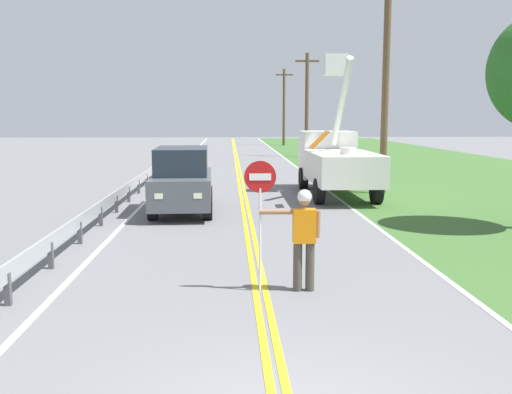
{
  "coord_description": "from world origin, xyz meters",
  "views": [
    {
      "loc": [
        -0.55,
        -5.12,
        3.09
      ],
      "look_at": [
        0.09,
        8.16,
        1.2
      ],
      "focal_mm": 39.86,
      "sensor_mm": 36.0,
      "label": 1
    }
  ],
  "objects_px": {
    "utility_bucket_truck": "(335,159)",
    "utility_pole_near": "(386,81)",
    "flagger_worker": "(304,233)",
    "utility_pole_mid": "(307,103)",
    "stop_sign_paddle": "(260,196)",
    "utility_pole_far": "(284,106)",
    "oncoming_suv_nearest": "(182,180)"
  },
  "relations": [
    {
      "from": "utility_pole_near",
      "to": "utility_pole_mid",
      "type": "height_order",
      "value": "utility_pole_near"
    },
    {
      "from": "stop_sign_paddle",
      "to": "utility_bucket_truck",
      "type": "distance_m",
      "value": 13.08
    },
    {
      "from": "utility_pole_mid",
      "to": "stop_sign_paddle",
      "type": "bearing_deg",
      "value": -99.12
    },
    {
      "from": "utility_pole_far",
      "to": "flagger_worker",
      "type": "bearing_deg",
      "value": -95.13
    },
    {
      "from": "flagger_worker",
      "to": "utility_pole_far",
      "type": "height_order",
      "value": "utility_pole_far"
    },
    {
      "from": "flagger_worker",
      "to": "stop_sign_paddle",
      "type": "height_order",
      "value": "stop_sign_paddle"
    },
    {
      "from": "utility_bucket_truck",
      "to": "utility_pole_near",
      "type": "relative_size",
      "value": 0.8
    },
    {
      "from": "flagger_worker",
      "to": "utility_bucket_truck",
      "type": "distance_m",
      "value": 12.91
    },
    {
      "from": "oncoming_suv_nearest",
      "to": "utility_pole_far",
      "type": "bearing_deg",
      "value": 80.13
    },
    {
      "from": "flagger_worker",
      "to": "stop_sign_paddle",
      "type": "distance_m",
      "value": 1.02
    },
    {
      "from": "oncoming_suv_nearest",
      "to": "utility_pole_mid",
      "type": "relative_size",
      "value": 0.59
    },
    {
      "from": "stop_sign_paddle",
      "to": "utility_pole_near",
      "type": "height_order",
      "value": "utility_pole_near"
    },
    {
      "from": "utility_pole_near",
      "to": "utility_pole_far",
      "type": "xyz_separation_m",
      "value": [
        -0.33,
        38.27,
        -0.27
      ]
    },
    {
      "from": "stop_sign_paddle",
      "to": "oncoming_suv_nearest",
      "type": "relative_size",
      "value": 0.5
    },
    {
      "from": "flagger_worker",
      "to": "utility_pole_far",
      "type": "xyz_separation_m",
      "value": [
        4.58,
        51.1,
        3.15
      ]
    },
    {
      "from": "oncoming_suv_nearest",
      "to": "utility_pole_far",
      "type": "xyz_separation_m",
      "value": [
        7.4,
        42.55,
        3.13
      ]
    },
    {
      "from": "flagger_worker",
      "to": "utility_pole_mid",
      "type": "height_order",
      "value": "utility_pole_mid"
    },
    {
      "from": "utility_pole_far",
      "to": "utility_pole_near",
      "type": "bearing_deg",
      "value": -89.51
    },
    {
      "from": "utility_bucket_truck",
      "to": "utility_pole_near",
      "type": "distance_m",
      "value": 3.66
    },
    {
      "from": "utility_pole_mid",
      "to": "flagger_worker",
      "type": "bearing_deg",
      "value": -97.84
    },
    {
      "from": "flagger_worker",
      "to": "utility_pole_far",
      "type": "relative_size",
      "value": 0.23
    },
    {
      "from": "stop_sign_paddle",
      "to": "utility_pole_mid",
      "type": "bearing_deg",
      "value": 80.88
    },
    {
      "from": "utility_pole_far",
      "to": "utility_bucket_truck",
      "type": "bearing_deg",
      "value": -92.49
    },
    {
      "from": "stop_sign_paddle",
      "to": "utility_pole_far",
      "type": "height_order",
      "value": "utility_pole_far"
    },
    {
      "from": "stop_sign_paddle",
      "to": "utility_pole_mid",
      "type": "relative_size",
      "value": 0.3
    },
    {
      "from": "flagger_worker",
      "to": "stop_sign_paddle",
      "type": "bearing_deg",
      "value": 178.5
    },
    {
      "from": "stop_sign_paddle",
      "to": "utility_bucket_truck",
      "type": "height_order",
      "value": "utility_bucket_truck"
    },
    {
      "from": "utility_pole_mid",
      "to": "utility_pole_far",
      "type": "height_order",
      "value": "utility_pole_far"
    },
    {
      "from": "flagger_worker",
      "to": "oncoming_suv_nearest",
      "type": "height_order",
      "value": "oncoming_suv_nearest"
    },
    {
      "from": "flagger_worker",
      "to": "utility_pole_far",
      "type": "distance_m",
      "value": 51.4
    },
    {
      "from": "stop_sign_paddle",
      "to": "utility_pole_mid",
      "type": "height_order",
      "value": "utility_pole_mid"
    },
    {
      "from": "stop_sign_paddle",
      "to": "utility_bucket_truck",
      "type": "bearing_deg",
      "value": 73.67
    }
  ]
}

